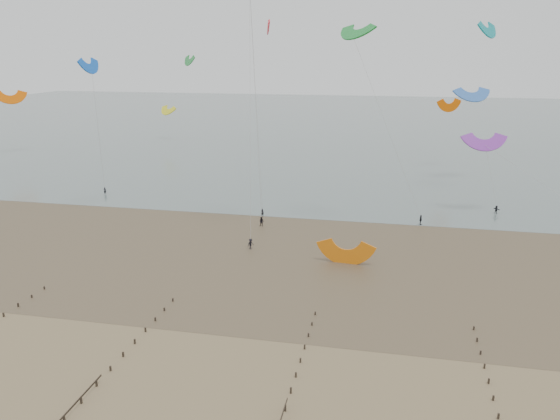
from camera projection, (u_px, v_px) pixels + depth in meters
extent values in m
plane|color=brown|center=(258.00, 366.00, 54.32)|extent=(500.00, 500.00, 0.00)
plane|color=#475654|center=(366.00, 122.00, 242.35)|extent=(500.00, 500.00, 0.00)
plane|color=#473A28|center=(311.00, 247.00, 87.22)|extent=(500.00, 500.00, 0.00)
ellipsoid|color=slate|center=(174.00, 269.00, 78.50)|extent=(23.60, 14.36, 0.01)
ellipsoid|color=slate|center=(387.00, 246.00, 87.72)|extent=(33.64, 18.32, 0.01)
ellipsoid|color=slate|center=(99.00, 223.00, 99.70)|extent=(26.95, 14.22, 0.01)
cube|color=black|center=(4.00, 315.00, 64.34)|extent=(0.16, 0.16, 0.54)
cube|color=black|center=(18.00, 305.00, 66.82)|extent=(0.16, 0.16, 0.51)
cube|color=black|center=(32.00, 296.00, 69.29)|extent=(0.16, 0.16, 0.48)
cube|color=black|center=(44.00, 288.00, 71.77)|extent=(0.16, 0.16, 0.45)
cube|color=black|center=(64.00, 419.00, 45.97)|extent=(0.16, 0.16, 0.71)
cube|color=black|center=(81.00, 401.00, 48.45)|extent=(0.16, 0.16, 0.68)
cube|color=black|center=(96.00, 384.00, 50.93)|extent=(0.16, 0.16, 0.65)
cube|color=black|center=(110.00, 369.00, 53.41)|extent=(0.16, 0.16, 0.62)
cube|color=black|center=(123.00, 355.00, 55.88)|extent=(0.16, 0.16, 0.59)
cube|color=black|center=(135.00, 342.00, 58.36)|extent=(0.16, 0.16, 0.57)
cube|color=black|center=(145.00, 330.00, 60.84)|extent=(0.16, 0.16, 0.54)
cube|color=black|center=(155.00, 319.00, 63.32)|extent=(0.16, 0.16, 0.51)
cube|color=black|center=(164.00, 309.00, 65.80)|extent=(0.16, 0.16, 0.48)
cube|color=black|center=(173.00, 300.00, 68.28)|extent=(0.16, 0.16, 0.45)
cube|color=black|center=(285.00, 408.00, 47.43)|extent=(0.16, 0.16, 0.65)
cube|color=black|center=(291.00, 391.00, 49.91)|extent=(0.16, 0.16, 0.62)
cube|color=black|center=(296.00, 375.00, 52.39)|extent=(0.16, 0.16, 0.59)
cube|color=black|center=(300.00, 360.00, 54.87)|extent=(0.16, 0.16, 0.57)
cube|color=black|center=(305.00, 347.00, 57.34)|extent=(0.16, 0.16, 0.54)
cube|color=black|center=(308.00, 335.00, 59.82)|extent=(0.16, 0.16, 0.51)
cube|color=black|center=(312.00, 324.00, 62.30)|extent=(0.16, 0.16, 0.48)
cube|color=black|center=(315.00, 314.00, 64.78)|extent=(0.16, 0.16, 0.45)
cube|color=black|center=(498.00, 416.00, 46.41)|extent=(0.16, 0.16, 0.62)
cube|color=black|center=(493.00, 398.00, 48.89)|extent=(0.16, 0.16, 0.59)
cube|color=black|center=(489.00, 381.00, 51.37)|extent=(0.16, 0.16, 0.57)
cube|color=black|center=(484.00, 366.00, 53.85)|extent=(0.16, 0.16, 0.54)
cube|color=black|center=(481.00, 353.00, 56.33)|extent=(0.16, 0.16, 0.51)
cube|color=black|center=(477.00, 340.00, 58.80)|extent=(0.16, 0.16, 0.48)
cube|color=black|center=(474.00, 329.00, 61.28)|extent=(0.16, 0.16, 0.45)
imported|color=black|center=(262.00, 212.00, 103.37)|extent=(0.61, 0.45, 1.53)
imported|color=black|center=(496.00, 210.00, 105.20)|extent=(1.36, 1.35, 1.57)
imported|color=black|center=(105.00, 191.00, 119.57)|extent=(0.64, 0.51, 1.52)
imported|color=black|center=(251.00, 244.00, 86.17)|extent=(1.20, 1.28, 1.73)
imported|color=black|center=(421.00, 220.00, 98.24)|extent=(0.54, 1.11, 1.84)
imported|color=black|center=(262.00, 222.00, 97.43)|extent=(0.91, 0.74, 1.74)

